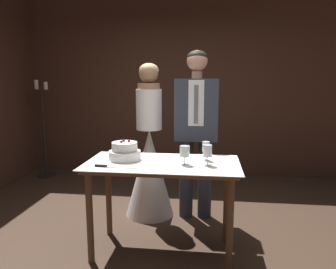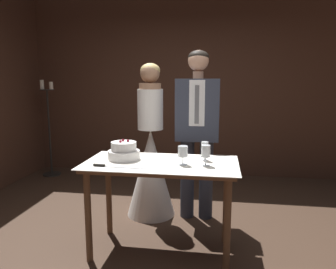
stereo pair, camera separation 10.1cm
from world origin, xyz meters
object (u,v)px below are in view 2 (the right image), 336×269
Objects in this scene: bride at (151,161)px; groom at (197,125)px; wine_glass_middle at (205,148)px; candle_stand at (49,132)px; wine_glass_far at (183,152)px; cake_table at (161,175)px; tiered_cake at (124,152)px; wine_glass_near at (206,152)px; cake_knife at (109,166)px.

groom is at bearing -0.05° from bride.
candle_stand reaches higher than wine_glass_middle.
candle_stand is at bearing 146.39° from bride.
bride is (-0.45, 0.84, -0.30)m from wine_glass_far.
wine_glass_middle reaches higher than wine_glass_far.
candle_stand is at bearing 136.47° from cake_table.
candle_stand is at bearing 138.26° from wine_glass_far.
cake_table is at bearing -71.92° from bride.
groom reaches higher than wine_glass_middle.
tiered_cake is 0.55m from wine_glass_far.
wine_glass_near is at bearing -85.12° from wine_glass_middle.
groom is (-0.11, 0.66, 0.11)m from wine_glass_middle.
wine_glass_near is 0.19m from wine_glass_far.
groom is (0.52, -0.00, 0.42)m from bride.
groom is at bearing 85.78° from wine_glass_far.
tiered_cake is at bearing -96.78° from bride.
tiered_cake is at bearing 169.18° from wine_glass_far.
tiered_cake is 1.76× the size of wine_glass_far.
candle_stand is (-2.37, 2.11, -0.23)m from wine_glass_far.
cake_table is at bearing -43.53° from candle_stand.
cake_table is 0.78× the size of bride.
bride reaches higher than tiered_cake.
wine_glass_near is at bearing -7.84° from tiered_cake.
cake_table is 0.46m from cake_knife.
candle_stand is at bearing 140.48° from wine_glass_near.
cake_knife is 0.84m from wine_glass_middle.
wine_glass_far is at bearing 18.12° from cake_knife.
wine_glass_middle is 0.25m from wine_glass_far.
groom reaches higher than wine_glass_far.
bride is (0.09, 0.74, -0.27)m from tiered_cake.
wine_glass_middle is at bearing 45.86° from wine_glass_far.
cake_knife is at bearing -122.85° from groom.
bride is (-0.26, 0.79, -0.08)m from cake_table.
cake_table is 4.69× the size of tiered_cake.
wine_glass_middle is at bearing 94.88° from wine_glass_near.
tiered_cake is 0.28m from cake_knife.
candle_stand is (-2.43, 1.27, -0.35)m from groom.
cake_knife is 0.62m from wine_glass_far.
wine_glass_middle is 0.09× the size of groom.
candle_stand reaches higher than cake_knife.
cake_knife is at bearing -51.97° from candle_stand.
wine_glass_middle is 1.04× the size of wine_glass_far.
cake_knife is 1.21m from groom.
bride is at bearing 108.08° from cake_table.
groom reaches higher than tiered_cake.
wine_glass_near is at bearing -81.36° from groom.
wine_glass_near reaches higher than cake_knife.
bride is 0.67m from groom.
cake_table is 7.65× the size of wine_glass_near.
groom reaches higher than cake_table.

